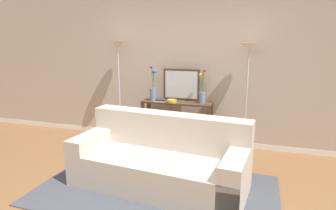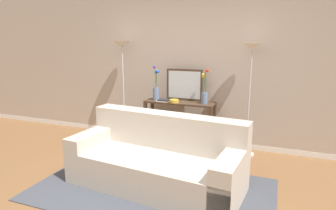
% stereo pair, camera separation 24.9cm
% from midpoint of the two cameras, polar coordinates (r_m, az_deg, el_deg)
% --- Properties ---
extents(ground_plane, '(16.00, 16.00, 0.02)m').
position_cam_midpoint_polar(ground_plane, '(3.55, -7.83, -18.35)').
color(ground_plane, brown).
extents(back_wall, '(12.00, 0.15, 2.89)m').
position_cam_midpoint_polar(back_wall, '(5.13, 2.33, 8.54)').
color(back_wall, white).
rests_on(back_wall, ground).
extents(area_rug, '(2.89, 1.64, 0.01)m').
position_cam_midpoint_polar(area_rug, '(3.74, -4.34, -16.29)').
color(area_rug, '#474C56').
rests_on(area_rug, ground).
extents(couch, '(2.23, 1.12, 0.88)m').
position_cam_midpoint_polar(couch, '(3.73, -3.39, -11.06)').
color(couch, beige).
rests_on(couch, ground).
extents(console_table, '(1.19, 0.35, 0.80)m').
position_cam_midpoint_polar(console_table, '(4.96, 0.31, -2.18)').
color(console_table, '#473323').
rests_on(console_table, ground).
extents(floor_lamp_left, '(0.28, 0.28, 1.79)m').
position_cam_midpoint_polar(floor_lamp_left, '(5.27, -11.08, 8.05)').
color(floor_lamp_left, silver).
rests_on(floor_lamp_left, ground).
extents(floor_lamp_right, '(0.28, 0.28, 1.77)m').
position_cam_midpoint_polar(floor_lamp_right, '(4.64, 13.94, 7.09)').
color(floor_lamp_right, silver).
rests_on(floor_lamp_right, ground).
extents(wall_mirror, '(0.63, 0.02, 0.53)m').
position_cam_midpoint_polar(wall_mirror, '(4.97, 1.18, 4.00)').
color(wall_mirror, '#473323').
rests_on(wall_mirror, console_table).
extents(vase_tall_flowers, '(0.12, 0.12, 0.60)m').
position_cam_midpoint_polar(vase_tall_flowers, '(4.99, -4.39, 2.92)').
color(vase_tall_flowers, '#6B84AD').
rests_on(vase_tall_flowers, console_table).
extents(vase_short_flowers, '(0.12, 0.11, 0.57)m').
position_cam_midpoint_polar(vase_short_flowers, '(4.76, 5.20, 2.66)').
color(vase_short_flowers, '#6B84AD').
rests_on(vase_short_flowers, console_table).
extents(fruit_bowl, '(0.16, 0.16, 0.05)m').
position_cam_midpoint_polar(fruit_bowl, '(4.81, -0.72, 0.80)').
color(fruit_bowl, gold).
rests_on(fruit_bowl, console_table).
extents(book_stack, '(0.20, 0.16, 0.04)m').
position_cam_midpoint_polar(book_stack, '(4.89, -2.92, 0.89)').
color(book_stack, silver).
rests_on(book_stack, console_table).
extents(book_row_under_console, '(0.44, 0.18, 0.13)m').
position_cam_midpoint_polar(book_row_under_console, '(5.18, -2.61, -7.15)').
color(book_row_under_console, '#1E7075').
rests_on(book_row_under_console, ground).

